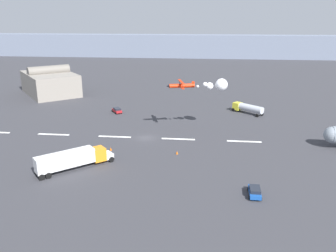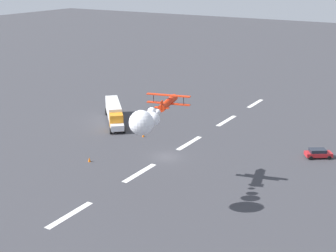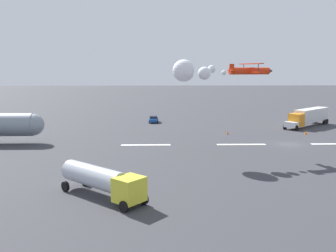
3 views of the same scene
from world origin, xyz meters
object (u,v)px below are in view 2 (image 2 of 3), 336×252
(stunt_biplane_red, at_px, (147,119))
(semi_truck_orange, at_px, (114,112))
(traffic_cone_near, at_px, (143,135))
(airport_staff_sedan, at_px, (318,153))
(traffic_cone_far, at_px, (89,160))

(stunt_biplane_red, relative_size, semi_truck_orange, 1.15)
(traffic_cone_near, bearing_deg, semi_truck_orange, -114.19)
(semi_truck_orange, bearing_deg, airport_staff_sedan, 92.40)
(semi_truck_orange, relative_size, airport_staff_sedan, 2.86)
(stunt_biplane_red, distance_m, airport_staff_sedan, 33.69)
(stunt_biplane_red, bearing_deg, semi_truck_orange, -135.75)
(semi_truck_orange, xyz_separation_m, traffic_cone_far, (19.11, 9.59, -1.76))
(airport_staff_sedan, bearing_deg, semi_truck_orange, -87.60)
(semi_truck_orange, distance_m, traffic_cone_near, 11.26)
(semi_truck_orange, xyz_separation_m, airport_staff_sedan, (-1.69, 40.36, -1.32))
(stunt_biplane_red, height_order, traffic_cone_far, stunt_biplane_red)
(semi_truck_orange, height_order, traffic_cone_near, semi_truck_orange)
(airport_staff_sedan, bearing_deg, stunt_biplane_red, -26.79)
(stunt_biplane_red, xyz_separation_m, traffic_cone_far, (-7.60, -16.43, -11.50))
(traffic_cone_far, bearing_deg, airport_staff_sedan, 124.07)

